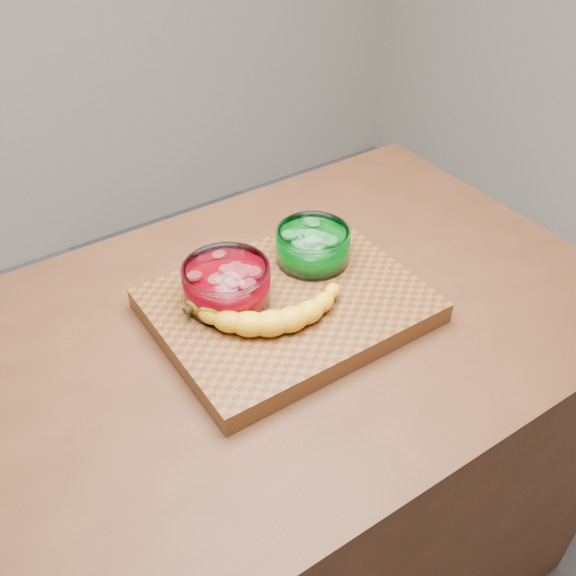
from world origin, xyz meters
TOP-DOWN VIEW (x-y plane):
  - ground at (0.00, 0.00)m, footprint 3.50×3.50m
  - counter at (0.00, 0.00)m, footprint 1.20×0.80m
  - cutting_board at (0.00, 0.00)m, footprint 0.45×0.35m
  - bowl_red at (-0.09, 0.05)m, footprint 0.15×0.15m
  - bowl_green at (0.10, 0.07)m, footprint 0.14×0.14m
  - banana at (-0.05, -0.01)m, footprint 0.28×0.18m

SIDE VIEW (x-z plane):
  - ground at x=0.00m, z-range 0.00..0.00m
  - counter at x=0.00m, z-range 0.00..0.90m
  - cutting_board at x=0.00m, z-range 0.90..0.94m
  - banana at x=-0.05m, z-range 0.94..0.98m
  - bowl_green at x=0.10m, z-range 0.94..1.00m
  - bowl_red at x=-0.09m, z-range 0.94..1.01m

